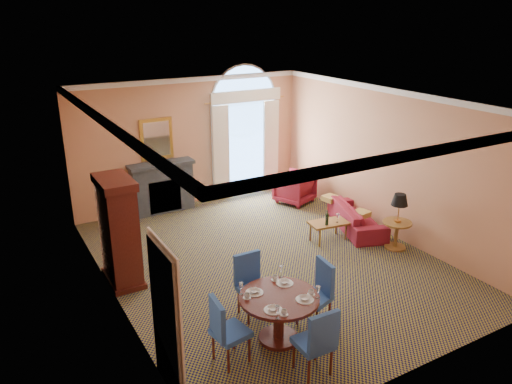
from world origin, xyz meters
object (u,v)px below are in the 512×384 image
sofa (357,217)px  armoire (119,233)px  coffee_table (329,223)px  armchair (294,188)px  side_table (398,215)px  dining_table (279,308)px

sofa → armoire: bearing=105.7°
coffee_table → armoire: bearing=-178.7°
armchair → side_table: 3.33m
sofa → armchair: (-0.28, 2.11, 0.11)m
sofa → coffee_table: bearing=119.8°
armoire → coffee_table: size_ratio=2.24×
dining_table → coffee_table: bearing=40.8°
coffee_table → side_table: (0.99, -1.00, 0.35)m
coffee_table → armchair: bearing=81.9°
coffee_table → sofa: bearing=18.5°
armchair → dining_table: bearing=31.3°
armoire → dining_table: bearing=-62.2°
armoire → armchair: 5.33m
dining_table → coffee_table: (2.80, 2.41, -0.16)m
armoire → side_table: (5.32, -1.50, -0.21)m
side_table → armoire: bearing=164.2°
armoire → armchair: size_ratio=2.29×
armoire → armchair: armoire is taller
sofa → dining_table: bearing=143.9°
dining_table → side_table: bearing=20.4°
armchair → side_table: bearing=73.4°
armoire → coffee_table: (4.33, -0.50, -0.56)m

